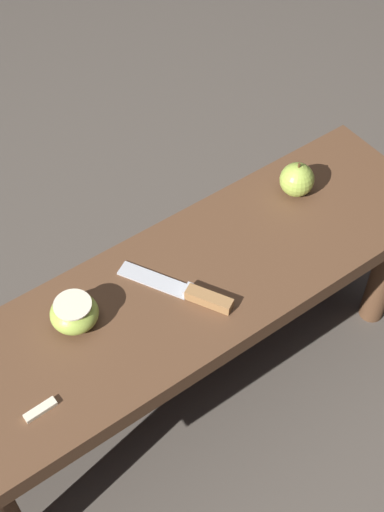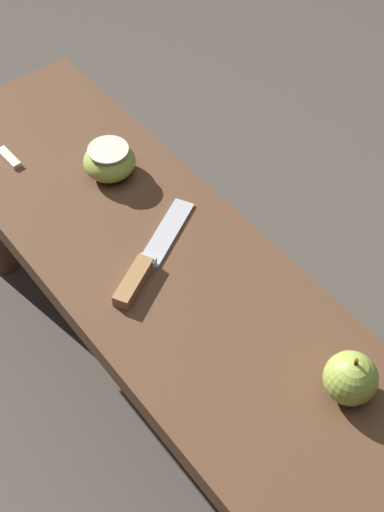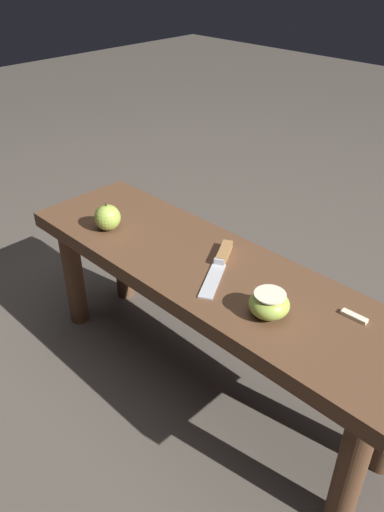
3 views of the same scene
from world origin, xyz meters
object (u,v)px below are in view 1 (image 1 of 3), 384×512
object	(u,v)px
wooden_bench	(190,304)
knife	(193,293)
apple_whole	(297,180)
apple_cut	(74,313)

from	to	relation	value
wooden_bench	knife	size ratio (longest dim) A/B	5.06
apple_whole	knife	bearing A→B (deg)	-164.70
apple_cut	wooden_bench	bearing A→B (deg)	-12.36
knife	apple_whole	xyz separation A→B (m)	(0.32, 0.09, 0.03)
knife	apple_cut	world-z (taller)	apple_cut
wooden_bench	apple_whole	size ratio (longest dim) A/B	13.55
knife	apple_cut	size ratio (longest dim) A/B	2.48
knife	apple_whole	world-z (taller)	apple_whole
apple_cut	knife	bearing A→B (deg)	-20.17
wooden_bench	apple_cut	distance (m)	0.24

